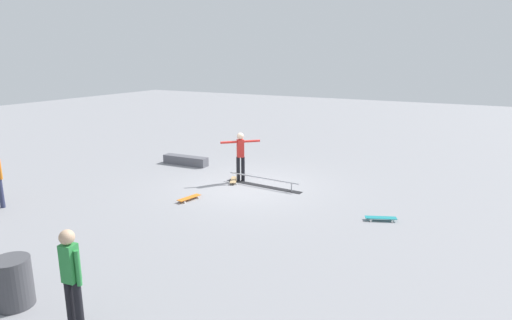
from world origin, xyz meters
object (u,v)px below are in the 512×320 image
Objects in this scene: grind_rail at (263,182)px; trash_bin at (13,283)px; skater_main at (240,153)px; loose_skateboard_orange at (189,198)px; skateboard_main at (234,180)px; bystander_green_shirt at (71,275)px; skate_ledge at (186,160)px; loose_skateboard_teal at (381,218)px.

grind_rail is 8.19m from trash_bin.
skater_main is 2.63m from loose_skateboard_orange.
trash_bin is (-0.36, 8.33, -0.54)m from skater_main.
skateboard_main is 8.41m from bystander_green_shirt.
skater_main is 2.04× the size of loose_skateboard_orange.
skate_ledge is 10.53m from bystander_green_shirt.
skater_main reaches higher than loose_skateboard_orange.
skate_ledge is at bearing -69.79° from trash_bin.
loose_skateboard_orange is 0.95× the size of trash_bin.
skateboard_main is at bearing 158.30° from skate_ledge.
skater_main is 1.95× the size of trash_bin.
skateboard_main is (-2.91, 1.16, -0.10)m from skate_ledge.
bystander_green_shirt is 1.96× the size of trash_bin.
loose_skateboard_orange is 5.94m from trash_bin.
skate_ledge is at bearing -130.63° from loose_skateboard_orange.
bystander_green_shirt reaches higher than skate_ledge.
skater_main is at bearing -6.41° from grind_rail.
trash_bin is at bearing 89.72° from grind_rail.
grind_rail reaches higher than loose_skateboard_orange.
loose_skateboard_teal is (-8.10, 2.36, -0.10)m from skate_ledge.
skater_main reaches higher than skateboard_main.
bystander_green_shirt is at bearing 168.29° from skateboard_main.
skateboard_main is at bearing -35.53° from loose_skateboard_teal.
skater_main is 0.94m from skateboard_main.
skate_ledge is 2.28× the size of loose_skateboard_orange.
bystander_green_shirt is at bearing -120.73° from skater_main.
loose_skateboard_teal is (-4.08, 1.23, -0.06)m from grind_rail.
skateboard_main is (0.15, 0.20, -0.90)m from skater_main.
loose_skateboard_orange is at bearing -11.57° from loose_skateboard_teal.
grind_rail is 1.11m from skateboard_main.
trash_bin is (1.51, 0.01, -0.52)m from bystander_green_shirt.
loose_skateboard_teal is at bearing 163.79° from skate_ledge.
grind_rail is at bearing 160.89° from loose_skateboard_orange.
skater_main is at bearing -38.08° from loose_skateboard_teal.
skater_main is 2.06× the size of loose_skateboard_teal.
loose_skateboard_orange is (1.31, 2.27, -0.06)m from grind_rail.
loose_skateboard_teal is 0.95× the size of trash_bin.
grind_rail reaches higher than skateboard_main.
loose_skateboard_teal is (-5.04, 1.40, -0.90)m from skater_main.
skate_ledge is at bearing 119.31° from skater_main.
grind_rail is 1.65× the size of bystander_green_shirt.
bystander_green_shirt is at bearing 118.00° from skate_ledge.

